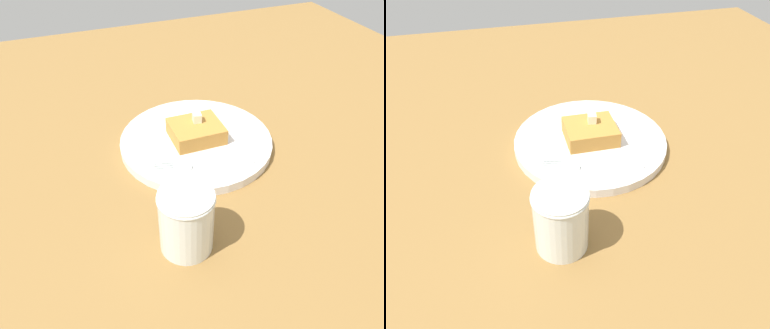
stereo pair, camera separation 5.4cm
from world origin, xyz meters
TOP-DOWN VIEW (x-y plane):
  - table_surface at (0.00, 0.00)cm, footprint 125.69×125.69cm
  - plate at (-0.81, 6.19)cm, footprint 26.15×26.15cm
  - toast_slice_center at (-0.81, 6.19)cm, footprint 7.63×8.65cm
  - butter_pat_primary at (-0.22, 5.73)cm, footprint 1.74×1.62cm
  - fork at (-7.91, 8.81)cm, footprint 5.69×15.80cm
  - syrup_jar at (-20.60, 15.41)cm, footprint 7.09×7.09cm

SIDE VIEW (x-z plane):
  - table_surface at x=0.00cm, z-range 0.00..2.16cm
  - plate at x=-0.81cm, z-range 2.28..3.82cm
  - fork at x=-7.91cm, z-range 3.70..4.06cm
  - toast_slice_center at x=-0.81cm, z-range 3.70..6.44cm
  - syrup_jar at x=-20.60cm, z-range 1.75..10.63cm
  - butter_pat_primary at x=-0.22cm, z-range 6.44..7.98cm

